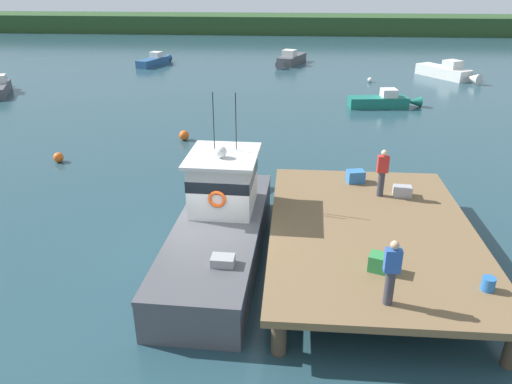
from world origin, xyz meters
TOP-DOWN VIEW (x-y plane):
  - ground_plane at (0.00, 0.00)m, footprint 200.00×200.00m
  - dock at (4.80, 0.00)m, footprint 6.00×9.00m
  - main_fishing_boat at (0.22, 0.41)m, footprint 2.79×9.85m
  - crate_stack_mid_dock at (6.11, 2.39)m, footprint 0.63×0.48m
  - crate_single_by_cleat at (4.70, -2.29)m, footprint 0.71×0.62m
  - crate_stack_near_edge at (4.65, 3.46)m, footprint 0.68×0.56m
  - bait_bucket at (7.11, -2.93)m, footprint 0.32×0.32m
  - deckhand_by_the_boat at (4.65, -3.64)m, footprint 0.36×0.22m
  - deckhand_further_back at (5.36, 2.34)m, footprint 0.36×0.22m
  - moored_boat_far_right at (-10.94, 33.43)m, footprint 2.46×4.75m
  - moored_boat_outer_mooring at (1.86, 34.81)m, footprint 2.89×5.61m
  - moored_boat_off_the_point at (8.15, 19.08)m, footprint 4.81×1.64m
  - moored_boat_far_left at (14.95, 29.27)m, footprint 4.32×5.60m
  - mooring_buoy_inshore at (8.36, 27.07)m, footprint 0.39×0.39m
  - mooring_buoy_outer at (-3.36, 11.31)m, footprint 0.52×0.52m
  - mooring_buoy_channel_marker at (-8.49, 7.62)m, footprint 0.46×0.46m
  - far_shoreline at (0.00, 62.00)m, footprint 120.00×8.00m

SIDE VIEW (x-z plane):
  - ground_plane at x=0.00m, z-range 0.00..0.00m
  - mooring_buoy_inshore at x=8.36m, z-range 0.00..0.39m
  - mooring_buoy_channel_marker at x=-8.49m, z-range 0.00..0.46m
  - mooring_buoy_outer at x=-3.36m, z-range 0.00..0.52m
  - moored_boat_far_right at x=-10.94m, z-range -0.19..1.01m
  - moored_boat_off_the_point at x=8.15m, z-range -0.19..1.02m
  - moored_boat_outer_mooring at x=1.86m, z-range -0.22..1.19m
  - moored_boat_far_left at x=14.95m, z-range -0.24..1.28m
  - main_fishing_boat at x=0.22m, z-range -1.39..3.41m
  - dock at x=4.80m, z-range 0.47..1.67m
  - far_shoreline at x=0.00m, z-range 0.00..2.40m
  - crate_stack_mid_dock at x=6.11m, z-range 1.20..1.53m
  - bait_bucket at x=7.11m, z-range 1.20..1.54m
  - crate_stack_near_edge at x=4.65m, z-range 1.20..1.63m
  - crate_single_by_cleat at x=4.70m, z-range 1.20..1.64m
  - deckhand_by_the_boat at x=4.65m, z-range 1.24..2.87m
  - deckhand_further_back at x=5.36m, z-range 1.24..2.87m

